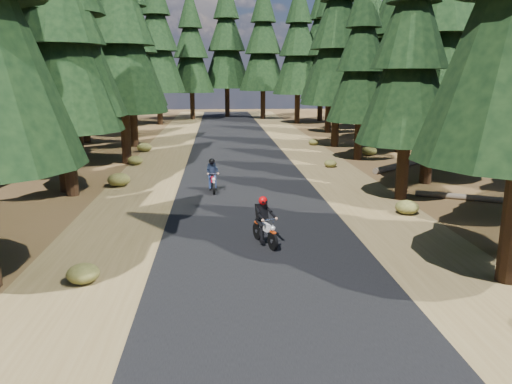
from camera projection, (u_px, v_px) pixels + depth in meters
ground at (260, 238)px, 15.21m from camera, size 120.00×120.00×0.00m
road at (249, 199)px, 20.06m from camera, size 6.00×100.00×0.01m
shoulder_l at (133, 201)px, 19.72m from camera, size 3.20×100.00×0.01m
shoulder_r at (361, 197)px, 20.41m from camera, size 3.20×100.00×0.01m
pine_forest at (234, 29)px, 33.84m from camera, size 34.59×55.08×16.32m
log_near at (400, 165)px, 26.72m from camera, size 3.97×3.46×0.32m
log_far at (469, 197)px, 19.80m from camera, size 3.74×2.07×0.24m
understory_shrubs at (260, 179)px, 22.60m from camera, size 15.08×31.18×0.60m
rider_lead at (265, 229)px, 14.51m from camera, size 1.00×1.66×1.42m
rider_follow at (213, 181)px, 21.16m from camera, size 0.64×1.63×1.41m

